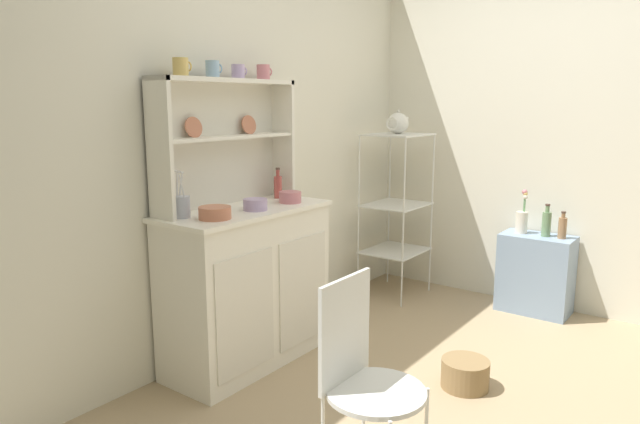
{
  "coord_description": "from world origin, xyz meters",
  "views": [
    {
      "loc": [
        -2.58,
        -0.8,
        1.47
      ],
      "look_at": [
        0.01,
        1.12,
        0.84
      ],
      "focal_mm": 32.29,
      "sensor_mm": 36.0,
      "label": 1
    }
  ],
  "objects_px": {
    "wire_chair": "(363,370)",
    "oil_bottle": "(546,223)",
    "porcelain_teapot": "(398,123)",
    "bakers_rack": "(396,196)",
    "vinegar_bottle": "(562,227)",
    "hutch_cabinet": "(247,284)",
    "floor_basket": "(465,374)",
    "flower_vase": "(522,220)",
    "jam_bottle": "(278,186)",
    "hutch_shelf_unit": "(222,133)",
    "side_shelf_blue": "(535,274)",
    "bowl_mixing_large": "(215,213)",
    "utensil_jar": "(182,206)",
    "cup_gold_0": "(181,67)"
  },
  "relations": [
    {
      "from": "wire_chair",
      "to": "oil_bottle",
      "type": "xyz_separation_m",
      "value": [
        2.39,
        0.03,
        0.13
      ]
    },
    {
      "from": "bakers_rack",
      "to": "side_shelf_blue",
      "type": "distance_m",
      "value": 1.13
    },
    {
      "from": "floor_basket",
      "to": "vinegar_bottle",
      "type": "relative_size",
      "value": 1.32
    },
    {
      "from": "flower_vase",
      "to": "floor_basket",
      "type": "bearing_deg",
      "value": -172.77
    },
    {
      "from": "oil_bottle",
      "to": "vinegar_bottle",
      "type": "distance_m",
      "value": 0.11
    },
    {
      "from": "floor_basket",
      "to": "bowl_mixing_large",
      "type": "distance_m",
      "value": 1.53
    },
    {
      "from": "hutch_cabinet",
      "to": "oil_bottle",
      "type": "xyz_separation_m",
      "value": [
        1.78,
        -1.12,
        0.19
      ]
    },
    {
      "from": "wire_chair",
      "to": "porcelain_teapot",
      "type": "relative_size",
      "value": 3.47
    },
    {
      "from": "bakers_rack",
      "to": "vinegar_bottle",
      "type": "bearing_deg",
      "value": -77.38
    },
    {
      "from": "hutch_cabinet",
      "to": "bakers_rack",
      "type": "distance_m",
      "value": 1.56
    },
    {
      "from": "hutch_shelf_unit",
      "to": "vinegar_bottle",
      "type": "height_order",
      "value": "hutch_shelf_unit"
    },
    {
      "from": "bakers_rack",
      "to": "jam_bottle",
      "type": "relative_size",
      "value": 6.66
    },
    {
      "from": "oil_bottle",
      "to": "floor_basket",
      "type": "bearing_deg",
      "value": -179.87
    },
    {
      "from": "oil_bottle",
      "to": "cup_gold_0",
      "type": "bearing_deg",
      "value": 149.24
    },
    {
      "from": "floor_basket",
      "to": "hutch_cabinet",
      "type": "bearing_deg",
      "value": 111.38
    },
    {
      "from": "jam_bottle",
      "to": "porcelain_teapot",
      "type": "height_order",
      "value": "porcelain_teapot"
    },
    {
      "from": "bowl_mixing_large",
      "to": "vinegar_bottle",
      "type": "distance_m",
      "value": 2.39
    },
    {
      "from": "utensil_jar",
      "to": "vinegar_bottle",
      "type": "xyz_separation_m",
      "value": [
        2.15,
        -1.3,
        -0.32
      ]
    },
    {
      "from": "vinegar_bottle",
      "to": "hutch_shelf_unit",
      "type": "bearing_deg",
      "value": 142.07
    },
    {
      "from": "utensil_jar",
      "to": "vinegar_bottle",
      "type": "bearing_deg",
      "value": -31.17
    },
    {
      "from": "hutch_cabinet",
      "to": "wire_chair",
      "type": "bearing_deg",
      "value": -117.8
    },
    {
      "from": "floor_basket",
      "to": "utensil_jar",
      "type": "relative_size",
      "value": 1.02
    },
    {
      "from": "floor_basket",
      "to": "wire_chair",
      "type": "bearing_deg",
      "value": -178.44
    },
    {
      "from": "hutch_shelf_unit",
      "to": "side_shelf_blue",
      "type": "xyz_separation_m",
      "value": [
        1.78,
        -1.23,
        -1.02
      ]
    },
    {
      "from": "side_shelf_blue",
      "to": "bowl_mixing_large",
      "type": "xyz_separation_m",
      "value": [
        -2.08,
        1.0,
        0.64
      ]
    },
    {
      "from": "porcelain_teapot",
      "to": "jam_bottle",
      "type": "bearing_deg",
      "value": 171.44
    },
    {
      "from": "floor_basket",
      "to": "flower_vase",
      "type": "relative_size",
      "value": 0.8
    },
    {
      "from": "wire_chair",
      "to": "porcelain_teapot",
      "type": "xyz_separation_m",
      "value": [
        2.13,
        1.06,
        0.79
      ]
    },
    {
      "from": "wire_chair",
      "to": "floor_basket",
      "type": "distance_m",
      "value": 1.14
    },
    {
      "from": "bakers_rack",
      "to": "porcelain_teapot",
      "type": "bearing_deg",
      "value": 180.0
    },
    {
      "from": "cup_gold_0",
      "to": "porcelain_teapot",
      "type": "relative_size",
      "value": 0.37
    },
    {
      "from": "wire_chair",
      "to": "oil_bottle",
      "type": "distance_m",
      "value": 2.39
    },
    {
      "from": "wire_chair",
      "to": "bowl_mixing_large",
      "type": "xyz_separation_m",
      "value": [
        0.31,
        1.08,
        0.4
      ]
    },
    {
      "from": "hutch_shelf_unit",
      "to": "oil_bottle",
      "type": "bearing_deg",
      "value": -35.76
    },
    {
      "from": "hutch_cabinet",
      "to": "floor_basket",
      "type": "relative_size",
      "value": 4.1
    },
    {
      "from": "bowl_mixing_large",
      "to": "porcelain_teapot",
      "type": "distance_m",
      "value": 1.86
    },
    {
      "from": "hutch_shelf_unit",
      "to": "flower_vase",
      "type": "distance_m",
      "value": 2.2
    },
    {
      "from": "oil_bottle",
      "to": "utensil_jar",
      "type": "bearing_deg",
      "value": 150.93
    },
    {
      "from": "porcelain_teapot",
      "to": "vinegar_bottle",
      "type": "relative_size",
      "value": 1.31
    },
    {
      "from": "bakers_rack",
      "to": "floor_basket",
      "type": "relative_size",
      "value": 4.99
    },
    {
      "from": "bakers_rack",
      "to": "wire_chair",
      "type": "xyz_separation_m",
      "value": [
        -2.13,
        -1.06,
        -0.25
      ]
    },
    {
      "from": "bakers_rack",
      "to": "flower_vase",
      "type": "height_order",
      "value": "bakers_rack"
    },
    {
      "from": "porcelain_teapot",
      "to": "oil_bottle",
      "type": "height_order",
      "value": "porcelain_teapot"
    },
    {
      "from": "wire_chair",
      "to": "flower_vase",
      "type": "xyz_separation_m",
      "value": [
        2.39,
        0.2,
        0.13
      ]
    },
    {
      "from": "jam_bottle",
      "to": "vinegar_bottle",
      "type": "height_order",
      "value": "jam_bottle"
    },
    {
      "from": "wire_chair",
      "to": "flower_vase",
      "type": "bearing_deg",
      "value": -18.62
    },
    {
      "from": "hutch_cabinet",
      "to": "oil_bottle",
      "type": "distance_m",
      "value": 2.11
    },
    {
      "from": "bowl_mixing_large",
      "to": "oil_bottle",
      "type": "height_order",
      "value": "bowl_mixing_large"
    },
    {
      "from": "side_shelf_blue",
      "to": "bowl_mixing_large",
      "type": "height_order",
      "value": "bowl_mixing_large"
    },
    {
      "from": "bakers_rack",
      "to": "porcelain_teapot",
      "type": "distance_m",
      "value": 0.54
    }
  ]
}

